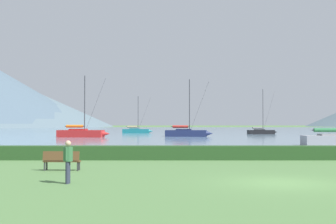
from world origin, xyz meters
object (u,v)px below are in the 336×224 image
Objects in this scene: sailboat_slip_0 at (136,131)px; sailboat_slip_5 at (261,132)px; sailboat_slip_7 at (81,133)px; park_bench_under_tree at (62,160)px; sailboat_slip_4 at (336,139)px; sailboat_slip_2 at (187,133)px; person_seated_viewer at (68,158)px.

sailboat_slip_5 is (27.79, -9.20, -0.04)m from sailboat_slip_0.
park_bench_under_tree is (9.34, -52.34, -0.19)m from sailboat_slip_7.
sailboat_slip_7 is (-32.10, 27.76, 0.09)m from sailboat_slip_4.
sailboat_slip_4 is at bearing -65.70° from sailboat_slip_0.
sailboat_slip_2 is at bearing -67.15° from sailboat_slip_0.
sailboat_slip_0 reaches higher than person_seated_viewer.
sailboat_slip_0 is at bearing 119.60° from sailboat_slip_2.
sailboat_slip_2 is 56.63m from park_bench_under_tree.
sailboat_slip_2 is 5.61× the size of park_bench_under_tree.
sailboat_slip_0 is 31.55m from sailboat_slip_7.
person_seated_viewer is at bearing -113.88° from sailboat_slip_5.
sailboat_slip_7 reaches higher than sailboat_slip_0.
sailboat_slip_0 is 5.38× the size of person_seated_viewer.
sailboat_slip_4 is 5.82× the size of person_seated_viewer.
sailboat_slip_7 reaches higher than sailboat_slip_4.
park_bench_under_tree is at bearing -115.83° from sailboat_slip_5.
park_bench_under_tree is 4.86m from person_seated_viewer.
park_bench_under_tree is at bearing 108.93° from person_seated_viewer.
sailboat_slip_0 reaches higher than park_bench_under_tree.
person_seated_viewer is at bearing -127.07° from sailboat_slip_4.
person_seated_viewer is at bearing -86.51° from sailboat_slip_0.
park_bench_under_tree is at bearing -73.97° from sailboat_slip_7.
sailboat_slip_4 is 0.93× the size of sailboat_slip_7.
sailboat_slip_7 reaches higher than sailboat_slip_5.
person_seated_viewer is at bearing -73.45° from sailboat_slip_7.
sailboat_slip_5 is (2.66, 49.32, -0.08)m from sailboat_slip_4.
sailboat_slip_5 is at bearing 86.05° from sailboat_slip_4.
sailboat_slip_4 reaches higher than person_seated_viewer.
sailboat_slip_2 is 61.05m from person_seated_viewer.
sailboat_slip_2 reaches higher than person_seated_viewer.
sailboat_slip_4 is 5.33× the size of park_bench_under_tree.
sailboat_slip_5 is (16.95, 17.91, -0.13)m from sailboat_slip_2.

